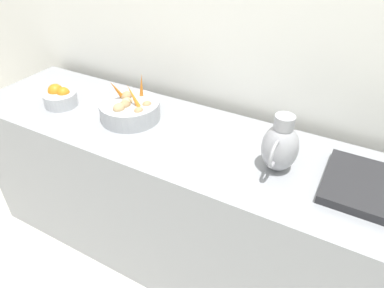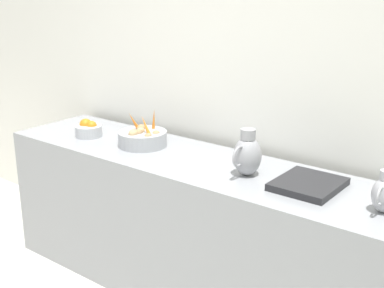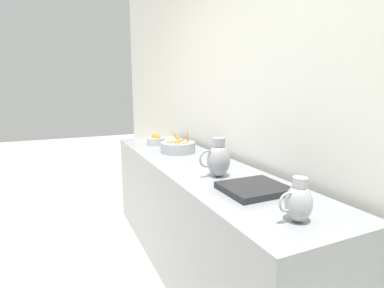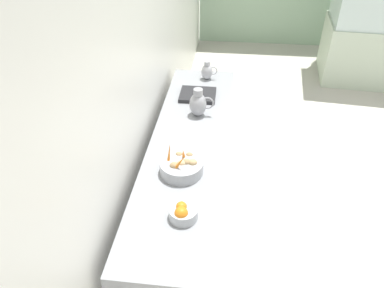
{
  "view_description": "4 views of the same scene",
  "coord_description": "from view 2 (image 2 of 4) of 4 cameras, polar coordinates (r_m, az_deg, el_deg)",
  "views": [
    {
      "loc": [
        -0.33,
        0.46,
        1.8
      ],
      "look_at": [
        -1.41,
        -0.13,
        0.94
      ],
      "focal_mm": 32.39,
      "sensor_mm": 36.0,
      "label": 1
    },
    {
      "loc": [
        0.72,
        1.58,
        1.86
      ],
      "look_at": [
        -1.48,
        -0.13,
        0.99
      ],
      "focal_mm": 48.54,
      "sensor_mm": 36.0,
      "label": 2
    },
    {
      "loc": [
        -0.56,
        1.87,
        1.44
      ],
      "look_at": [
        -1.42,
        -0.01,
        1.06
      ],
      "focal_mm": 28.19,
      "sensor_mm": 36.0,
      "label": 3
    },
    {
      "loc": [
        -1.24,
        -2.51,
        2.54
      ],
      "look_at": [
        -1.49,
        -0.32,
        0.95
      ],
      "focal_mm": 33.81,
      "sensor_mm": 36.0,
      "label": 4
    }
  ],
  "objects": [
    {
      "name": "tile_wall_left",
      "position": [
        2.96,
        13.12,
        9.99
      ],
      "size": [
        0.1,
        8.08,
        3.0
      ],
      "primitive_type": "cube",
      "color": "white",
      "rests_on": "ground_plane"
    },
    {
      "name": "prep_counter",
      "position": [
        3.17,
        0.1,
        -9.2
      ],
      "size": [
        0.63,
        2.61,
        0.88
      ],
      "primitive_type": "cube",
      "color": "gray",
      "rests_on": "ground_plane"
    },
    {
      "name": "vegetable_colander",
      "position": [
        3.25,
        -5.46,
        0.69
      ],
      "size": [
        0.31,
        0.31,
        0.23
      ],
      "color": "#9EA0A5",
      "rests_on": "prep_counter"
    },
    {
      "name": "orange_bowl",
      "position": [
        3.51,
        -11.31,
        1.59
      ],
      "size": [
        0.18,
        0.18,
        0.11
      ],
      "color": "#ADAFB5",
      "rests_on": "prep_counter"
    },
    {
      "name": "metal_pitcher_tall",
      "position": [
        2.74,
        6.08,
        -1.17
      ],
      "size": [
        0.21,
        0.15,
        0.25
      ],
      "color": "#939399",
      "rests_on": "prep_counter"
    },
    {
      "name": "counter_sink_basin",
      "position": [
        2.66,
        12.65,
        -4.34
      ],
      "size": [
        0.34,
        0.3,
        0.04
      ],
      "primitive_type": "cube",
      "color": "#232326",
      "rests_on": "prep_counter"
    }
  ]
}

